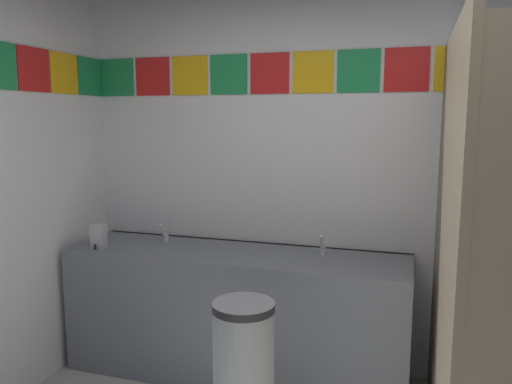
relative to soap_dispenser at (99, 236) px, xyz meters
name	(u,v)px	position (x,y,z in m)	size (l,w,h in m)	color
wall_back	(356,170)	(1.62, 0.52, 0.44)	(3.75, 0.09, 2.70)	silver
vanity_counter	(235,312)	(0.90, 0.18, -0.49)	(2.21, 0.60, 0.83)	slate
faucet_left	(165,235)	(0.34, 0.27, -0.03)	(0.04, 0.10, 0.14)	silver
faucet_right	(322,247)	(1.45, 0.27, -0.03)	(0.04, 0.10, 0.14)	silver
soap_dispenser	(99,236)	(0.00, 0.00, 0.00)	(0.09, 0.09, 0.16)	#B7BABF
stall_divider	(491,271)	(2.30, -0.53, 0.14)	(0.92, 1.51, 2.11)	#726651
trash_bin	(244,377)	(1.20, -0.53, -0.52)	(0.32, 0.32, 0.79)	#999EA3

